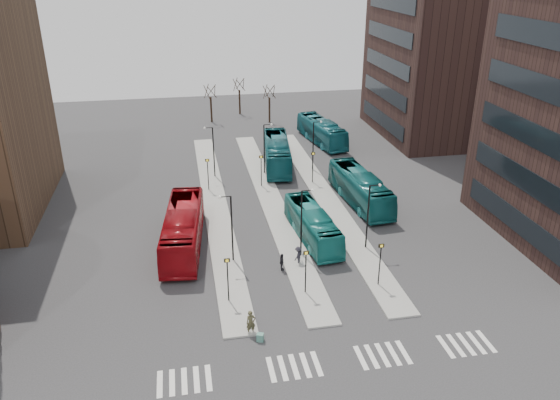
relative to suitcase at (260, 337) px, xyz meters
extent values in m
cube|color=gray|center=(-1.25, 23.04, -0.21)|extent=(2.50, 45.00, 0.15)
cube|color=gray|center=(4.75, 23.04, -0.21)|extent=(2.50, 45.00, 0.15)
cube|color=gray|center=(10.75, 23.04, -0.21)|extent=(2.50, 45.00, 0.15)
cube|color=#1B3899|center=(0.00, 0.00, 0.00)|extent=(0.56, 0.50, 0.58)
imported|color=maroon|center=(-4.73, 14.51, 1.51)|extent=(4.38, 13.18, 3.60)
imported|color=#16716D|center=(7.05, 13.77, 1.18)|extent=(3.36, 10.72, 2.94)
imported|color=#12555D|center=(7.33, 33.43, 1.46)|extent=(4.57, 12.85, 3.50)
imported|color=#12595B|center=(13.97, 20.75, 1.40)|extent=(3.75, 12.32, 3.38)
imported|color=#155E69|center=(15.22, 41.57, 1.37)|extent=(4.67, 12.17, 3.31)
imported|color=#434028|center=(-0.51, 0.89, 0.64)|extent=(0.73, 0.52, 1.86)
imported|color=black|center=(-4.99, 12.17, 0.59)|extent=(0.96, 0.81, 1.76)
imported|color=black|center=(3.21, 8.82, 0.48)|extent=(0.45, 0.93, 1.54)
imported|color=black|center=(4.78, 9.59, 0.52)|extent=(1.14, 1.19, 1.62)
cube|color=silver|center=(-6.75, -2.96, -0.28)|extent=(0.35, 2.40, 0.01)
cube|color=silver|center=(-6.00, -2.96, -0.28)|extent=(0.35, 2.40, 0.01)
cube|color=silver|center=(-5.25, -2.96, -0.28)|extent=(0.35, 2.40, 0.01)
cube|color=silver|center=(-4.50, -2.96, -0.28)|extent=(0.35, 2.40, 0.01)
cube|color=silver|center=(-3.75, -2.96, -0.28)|extent=(0.35, 2.40, 0.01)
cube|color=silver|center=(0.25, -2.96, -0.28)|extent=(0.35, 2.40, 0.01)
cube|color=silver|center=(1.00, -2.96, -0.28)|extent=(0.35, 2.40, 0.01)
cube|color=silver|center=(1.75, -2.96, -0.28)|extent=(0.35, 2.40, 0.01)
cube|color=silver|center=(2.50, -2.96, -0.28)|extent=(0.35, 2.40, 0.01)
cube|color=silver|center=(3.25, -2.96, -0.28)|extent=(0.35, 2.40, 0.01)
cube|color=silver|center=(6.25, -2.96, -0.28)|extent=(0.35, 2.40, 0.01)
cube|color=silver|center=(7.00, -2.96, -0.28)|extent=(0.35, 2.40, 0.01)
cube|color=silver|center=(7.75, -2.96, -0.28)|extent=(0.35, 2.40, 0.01)
cube|color=silver|center=(8.50, -2.96, -0.28)|extent=(0.35, 2.40, 0.01)
cube|color=silver|center=(9.25, -2.96, -0.28)|extent=(0.35, 2.40, 0.01)
cube|color=silver|center=(12.25, -2.96, -0.28)|extent=(0.35, 2.40, 0.01)
cube|color=silver|center=(13.00, -2.96, -0.28)|extent=(0.35, 2.40, 0.01)
cube|color=silver|center=(13.75, -2.96, -0.28)|extent=(0.35, 2.40, 0.01)
cube|color=silver|center=(14.50, -2.96, -0.28)|extent=(0.35, 2.40, 0.01)
cube|color=silver|center=(15.25, -2.96, -0.28)|extent=(0.35, 2.40, 0.01)
cube|color=black|center=(24.69, 9.04, 2.21)|extent=(0.12, 16.00, 2.00)
cube|color=black|center=(24.69, 9.04, 6.21)|extent=(0.12, 16.00, 2.00)
cube|color=black|center=(24.69, 9.04, 10.21)|extent=(0.12, 16.00, 2.00)
cube|color=black|center=(24.69, 9.04, 14.21)|extent=(0.12, 16.00, 2.00)
cube|color=black|center=(24.69, 9.04, 18.21)|extent=(0.12, 16.00, 2.00)
cube|color=#321F1B|center=(34.75, 43.04, 14.71)|extent=(20.00, 20.00, 30.00)
cube|color=black|center=(24.69, 43.04, 2.21)|extent=(0.12, 16.00, 2.00)
cube|color=black|center=(24.69, 43.04, 6.21)|extent=(0.12, 16.00, 2.00)
cube|color=black|center=(24.69, 43.04, 10.21)|extent=(0.12, 16.00, 2.00)
cube|color=black|center=(24.69, 43.04, 14.21)|extent=(0.12, 16.00, 2.00)
cube|color=black|center=(24.69, 43.04, 18.21)|extent=(0.12, 16.00, 2.00)
cylinder|color=black|center=(-1.65, 5.04, 1.61)|extent=(0.10, 0.10, 3.50)
cube|color=black|center=(-1.65, 5.04, 3.36)|extent=(0.45, 0.10, 0.30)
cube|color=yellow|center=(-1.65, 4.98, 3.36)|extent=(0.20, 0.02, 0.20)
cylinder|color=black|center=(-1.65, 27.04, 1.61)|extent=(0.10, 0.10, 3.50)
cube|color=black|center=(-1.65, 27.04, 3.36)|extent=(0.45, 0.10, 0.30)
cube|color=yellow|center=(-1.65, 26.98, 3.36)|extent=(0.20, 0.02, 0.20)
cylinder|color=black|center=(4.35, 5.04, 1.61)|extent=(0.10, 0.10, 3.50)
cube|color=black|center=(4.35, 5.04, 3.36)|extent=(0.45, 0.10, 0.30)
cube|color=yellow|center=(4.35, 4.98, 3.36)|extent=(0.20, 0.02, 0.20)
cylinder|color=black|center=(4.35, 27.04, 1.61)|extent=(0.10, 0.10, 3.50)
cube|color=black|center=(4.35, 27.04, 3.36)|extent=(0.45, 0.10, 0.30)
cube|color=yellow|center=(4.35, 26.98, 3.36)|extent=(0.20, 0.02, 0.20)
cylinder|color=black|center=(10.35, 5.04, 1.61)|extent=(0.10, 0.10, 3.50)
cube|color=black|center=(10.35, 5.04, 3.36)|extent=(0.45, 0.10, 0.30)
cube|color=yellow|center=(10.35, 4.98, 3.36)|extent=(0.20, 0.02, 0.20)
cylinder|color=black|center=(10.35, 27.04, 1.61)|extent=(0.10, 0.10, 3.50)
cube|color=black|center=(10.35, 27.04, 3.36)|extent=(0.45, 0.10, 0.30)
cube|color=yellow|center=(10.35, 26.98, 3.36)|extent=(0.20, 0.02, 0.20)
cylinder|color=black|center=(-0.65, 11.04, 2.86)|extent=(0.14, 0.14, 6.00)
cylinder|color=black|center=(-1.10, 11.04, 5.86)|extent=(0.90, 0.08, 0.08)
sphere|color=silver|center=(-1.55, 11.04, 5.86)|extent=(0.24, 0.24, 0.24)
cylinder|color=black|center=(-0.65, 31.04, 2.86)|extent=(0.14, 0.14, 6.00)
cylinder|color=black|center=(-1.10, 31.04, 5.86)|extent=(0.90, 0.08, 0.08)
sphere|color=silver|center=(-1.55, 31.04, 5.86)|extent=(0.24, 0.24, 0.24)
cylinder|color=black|center=(5.35, 11.04, 2.86)|extent=(0.14, 0.14, 6.00)
cylinder|color=black|center=(5.80, 11.04, 5.86)|extent=(0.90, 0.08, 0.08)
sphere|color=silver|center=(6.25, 11.04, 5.86)|extent=(0.24, 0.24, 0.24)
cylinder|color=black|center=(5.35, 31.04, 2.86)|extent=(0.14, 0.14, 6.00)
cylinder|color=black|center=(5.80, 31.04, 5.86)|extent=(0.90, 0.08, 0.08)
sphere|color=silver|center=(6.25, 31.04, 5.86)|extent=(0.24, 0.24, 0.24)
cylinder|color=black|center=(11.35, 11.04, 2.86)|extent=(0.14, 0.14, 6.00)
cylinder|color=black|center=(11.80, 11.04, 5.86)|extent=(0.90, 0.08, 0.08)
sphere|color=silver|center=(12.25, 11.04, 5.86)|extent=(0.24, 0.24, 0.24)
cylinder|color=black|center=(11.35, 31.04, 2.86)|extent=(0.14, 0.14, 6.00)
cylinder|color=black|center=(11.80, 31.04, 5.86)|extent=(0.90, 0.08, 0.08)
sphere|color=silver|center=(12.25, 31.04, 5.86)|extent=(0.24, 0.24, 0.24)
cylinder|color=black|center=(0.75, 55.04, 1.71)|extent=(0.30, 0.30, 4.00)
cylinder|color=black|center=(1.45, 55.04, 4.61)|extent=(0.10, 1.56, 1.95)
cylinder|color=black|center=(0.96, 55.71, 4.61)|extent=(1.48, 0.59, 1.97)
cylinder|color=black|center=(0.18, 55.45, 4.61)|extent=(0.90, 1.31, 1.99)
cylinder|color=black|center=(0.18, 54.63, 4.61)|extent=(0.89, 1.31, 1.99)
cylinder|color=black|center=(0.96, 54.37, 4.61)|extent=(1.48, 0.58, 1.97)
cylinder|color=black|center=(5.75, 59.04, 1.71)|extent=(0.30, 0.30, 4.00)
cylinder|color=black|center=(6.45, 59.04, 4.61)|extent=(0.10, 1.56, 1.95)
cylinder|color=black|center=(5.96, 59.71, 4.61)|extent=(1.48, 0.59, 1.97)
cylinder|color=black|center=(5.18, 59.45, 4.61)|extent=(0.90, 1.31, 1.99)
cylinder|color=black|center=(5.18, 58.63, 4.61)|extent=(0.89, 1.31, 1.99)
cylinder|color=black|center=(5.96, 58.37, 4.61)|extent=(1.48, 0.58, 1.97)
cylinder|color=black|center=(9.75, 53.04, 1.71)|extent=(0.30, 0.30, 4.00)
cylinder|color=black|center=(10.45, 53.04, 4.61)|extent=(0.10, 1.56, 1.95)
cylinder|color=black|center=(9.96, 53.71, 4.61)|extent=(1.48, 0.59, 1.97)
cylinder|color=black|center=(9.18, 53.45, 4.61)|extent=(0.90, 1.31, 1.99)
cylinder|color=black|center=(9.18, 52.63, 4.61)|extent=(0.89, 1.31, 1.99)
cylinder|color=black|center=(9.96, 52.37, 4.61)|extent=(1.48, 0.58, 1.97)
camera|label=1|loc=(-4.30, -29.97, 23.88)|focal=35.00mm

